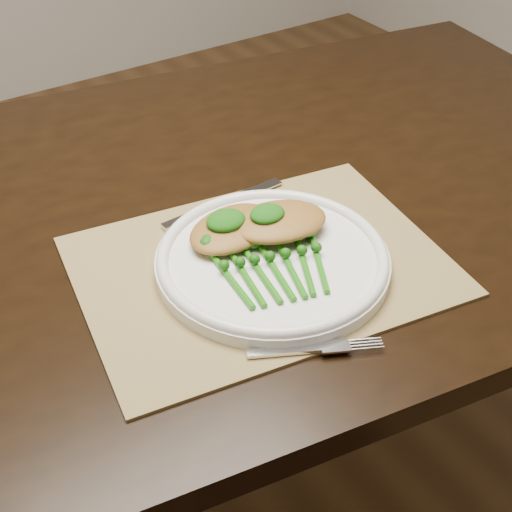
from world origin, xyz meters
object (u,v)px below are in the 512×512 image
dining_table (201,377)px  placemat (261,266)px  chicken_fillet_left (232,228)px  dinner_plate (272,259)px  broccolini_bundle (275,270)px

dining_table → placemat: placemat is taller
dining_table → placemat: bearing=-78.2°
placemat → chicken_fillet_left: size_ratio=3.59×
placemat → chicken_fillet_left: bearing=110.6°
placemat → dinner_plate: dinner_plate is taller
broccolini_bundle → dinner_plate: bearing=77.7°
dining_table → chicken_fillet_left: bearing=-82.1°
dinner_plate → chicken_fillet_left: size_ratio=2.32×
dining_table → broccolini_bundle: 0.46m
dining_table → placemat: 0.42m
broccolini_bundle → chicken_fillet_left: bearing=109.3°
placemat → broccolini_bundle: broccolini_bundle is taller
dinner_plate → placemat: bearing=124.4°
dinner_plate → broccolini_bundle: (-0.02, -0.03, 0.01)m
placemat → broccolini_bundle: 0.05m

